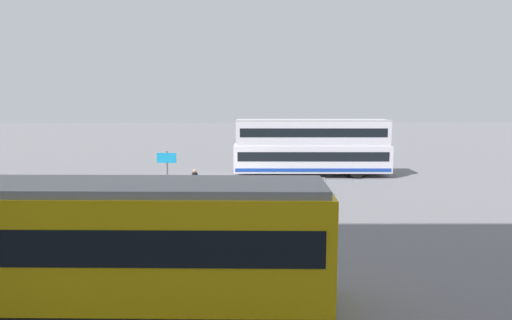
% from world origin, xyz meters
% --- Properties ---
extents(ground_plane, '(160.00, 160.00, 0.00)m').
position_xyz_m(ground_plane, '(0.00, 0.00, 0.00)').
color(ground_plane, slate).
extents(double_decker_bus, '(10.99, 2.89, 4.00)m').
position_xyz_m(double_decker_bus, '(-5.04, -3.55, 2.05)').
color(double_decker_bus, silver).
rests_on(double_decker_bus, ground).
extents(tram_yellow, '(13.53, 3.16, 3.29)m').
position_xyz_m(tram_yellow, '(4.31, 16.95, 1.71)').
color(tram_yellow, '#E5B70C').
rests_on(tram_yellow, ground).
extents(pedestrian_near_railing, '(0.33, 0.36, 1.57)m').
position_xyz_m(pedestrian_near_railing, '(2.48, 3.43, 0.90)').
color(pedestrian_near_railing, '#33384C').
rests_on(pedestrian_near_railing, ground).
extents(pedestrian_crossing, '(0.41, 0.41, 1.73)m').
position_xyz_m(pedestrian_crossing, '(0.52, 6.91, 1.00)').
color(pedestrian_crossing, '#33384C').
rests_on(pedestrian_crossing, ground).
extents(pedestrian_railing, '(9.78, 1.33, 1.08)m').
position_xyz_m(pedestrian_railing, '(0.09, 4.17, 0.75)').
color(pedestrian_railing, gray).
rests_on(pedestrian_railing, ground).
extents(info_sign, '(1.10, 0.23, 2.57)m').
position_xyz_m(info_sign, '(4.03, 3.34, 1.78)').
color(info_sign, slate).
rests_on(info_sign, ground).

